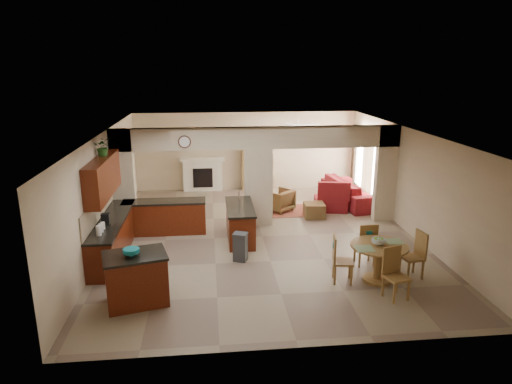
{
  "coord_description": "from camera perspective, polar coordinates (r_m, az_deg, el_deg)",
  "views": [
    {
      "loc": [
        -1.36,
        -11.34,
        4.44
      ],
      "look_at": [
        -0.14,
        0.3,
        1.16
      ],
      "focal_mm": 32.0,
      "sensor_mm": 36.0,
      "label": 1
    }
  ],
  "objects": [
    {
      "name": "sofa",
      "position": [
        15.39,
        11.86,
        0.11
      ],
      "size": [
        2.87,
        1.46,
        0.8
      ],
      "primitive_type": "imported",
      "rotation": [
        0.0,
        0.0,
        1.72
      ],
      "color": "maroon",
      "rests_on": "floor"
    },
    {
      "name": "wall_back",
      "position": [
        16.68,
        -1.22,
        5.16
      ],
      "size": [
        8.0,
        0.0,
        8.0
      ],
      "primitive_type": "plane",
      "rotation": [
        1.57,
        0.0,
        0.0
      ],
      "color": "tan",
      "rests_on": "floor"
    },
    {
      "name": "armchair",
      "position": [
        14.29,
        2.97,
        -1.03
      ],
      "size": [
        1.03,
        1.04,
        0.68
      ],
      "primitive_type": "imported",
      "rotation": [
        0.0,
        0.0,
        3.8
      ],
      "color": "maroon",
      "rests_on": "floor"
    },
    {
      "name": "kitchen_counter",
      "position": [
        11.94,
        -14.83,
        -4.33
      ],
      "size": [
        2.52,
        3.29,
        1.48
      ],
      "color": "#3E0D07",
      "rests_on": "floor"
    },
    {
      "name": "wall_front",
      "position": [
        7.17,
        5.62,
        -9.53
      ],
      "size": [
        8.0,
        0.0,
        8.0
      ],
      "primitive_type": "plane",
      "rotation": [
        -1.57,
        0.0,
        0.0
      ],
      "color": "tan",
      "rests_on": "floor"
    },
    {
      "name": "ottoman",
      "position": [
        13.81,
        7.28,
        -2.27
      ],
      "size": [
        0.62,
        0.62,
        0.43
      ],
      "primitive_type": "cube",
      "rotation": [
        0.0,
        0.0,
        -0.05
      ],
      "color": "maroon",
      "rests_on": "floor"
    },
    {
      "name": "ceiling_fan",
      "position": [
        14.75,
        5.3,
        8.27
      ],
      "size": [
        1.0,
        1.0,
        0.1
      ],
      "primitive_type": "cylinder",
      "color": "white",
      "rests_on": "ceiling"
    },
    {
      "name": "plant",
      "position": [
        11.28,
        -18.58,
        5.39
      ],
      "size": [
        0.44,
        0.4,
        0.43
      ],
      "primitive_type": "imported",
      "rotation": [
        0.0,
        0.0,
        0.18
      ],
      "color": "#1D4312",
      "rests_on": "upper_cabinets"
    },
    {
      "name": "dining_table",
      "position": [
        10.0,
        15.05,
        -7.91
      ],
      "size": [
        1.2,
        1.2,
        0.82
      ],
      "color": "olive",
      "rests_on": "floor"
    },
    {
      "name": "floor",
      "position": [
        12.26,
        0.79,
        -5.57
      ],
      "size": [
        10.0,
        10.0,
        0.0
      ],
      "primitive_type": "plane",
      "color": "gray",
      "rests_on": "ground"
    },
    {
      "name": "drape_b_left",
      "position": [
        16.0,
        13.48,
        3.54
      ],
      "size": [
        0.1,
        0.28,
        2.3
      ],
      "primitive_type": "cube",
      "color": "#3F1919",
      "rests_on": "wall_right"
    },
    {
      "name": "partition_left_pier",
      "position": [
        12.93,
        -16.25,
        1.42
      ],
      "size": [
        0.6,
        0.25,
        2.8
      ],
      "primitive_type": "cube",
      "color": "tan",
      "rests_on": "floor"
    },
    {
      "name": "drape_a_left",
      "position": [
        14.45,
        15.67,
        2.11
      ],
      "size": [
        0.1,
        0.28,
        2.3
      ],
      "primitive_type": "cube",
      "color": "#3F1919",
      "rests_on": "wall_right"
    },
    {
      "name": "trash_can",
      "position": [
        10.7,
        -1.97,
        -7.02
      ],
      "size": [
        0.37,
        0.34,
        0.63
      ],
      "primitive_type": "cube",
      "rotation": [
        0.0,
        0.0,
        -0.36
      ],
      "color": "#323234",
      "rests_on": "floor"
    },
    {
      "name": "chaise",
      "position": [
        14.58,
        9.29,
        -1.47
      ],
      "size": [
        1.1,
        0.95,
        0.39
      ],
      "primitive_type": "cube",
      "rotation": [
        0.0,
        0.0,
        -0.16
      ],
      "color": "maroon",
      "rests_on": "floor"
    },
    {
      "name": "teal_bowl",
      "position": [
        8.85,
        -15.33,
        -7.27
      ],
      "size": [
        0.3,
        0.3,
        0.14
      ],
      "primitive_type": "cylinder",
      "color": "#137985",
      "rests_on": "kitchen_island"
    },
    {
      "name": "ceiling",
      "position": [
        11.54,
        0.85,
        7.49
      ],
      "size": [
        10.0,
        10.0,
        0.0
      ],
      "primitive_type": "plane",
      "rotation": [
        3.14,
        0.0,
        0.0
      ],
      "color": "white",
      "rests_on": "wall_back"
    },
    {
      "name": "drape_b_right",
      "position": [
        17.11,
        12.17,
        4.4
      ],
      "size": [
        0.1,
        0.28,
        2.3
      ],
      "primitive_type": "cube",
      "color": "#3F1919",
      "rests_on": "wall_right"
    },
    {
      "name": "window_a",
      "position": [
        15.0,
        14.99,
        2.65
      ],
      "size": [
        0.02,
        0.9,
        1.9
      ],
      "primitive_type": "cube",
      "color": "white",
      "rests_on": "wall_right"
    },
    {
      "name": "chair_south",
      "position": [
        9.43,
        16.88,
        -9.4
      ],
      "size": [
        0.52,
        0.52,
        1.02
      ],
      "rotation": [
        0.0,
        0.0,
        0.29
      ],
      "color": "olive",
      "rests_on": "floor"
    },
    {
      "name": "drape_a_right",
      "position": [
        15.54,
        14.08,
        3.15
      ],
      "size": [
        0.1,
        0.28,
        2.3
      ],
      "primitive_type": "cube",
      "color": "#3F1919",
      "rests_on": "wall_right"
    },
    {
      "name": "fireplace",
      "position": [
        16.62,
        -6.66,
        2.25
      ],
      "size": [
        1.6,
        0.35,
        1.2
      ],
      "color": "white",
      "rests_on": "floor"
    },
    {
      "name": "kitchen_island",
      "position": [
        9.13,
        -14.75,
        -10.43
      ],
      "size": [
        1.33,
        1.09,
        1.01
      ],
      "rotation": [
        0.0,
        0.0,
        0.25
      ],
      "color": "#3E0D07",
      "rests_on": "floor"
    },
    {
      "name": "wall_clock",
      "position": [
        12.37,
        -8.93,
        6.22
      ],
      "size": [
        0.34,
        0.03,
        0.34
      ],
      "primitive_type": "cylinder",
      "rotation": [
        1.57,
        0.0,
        0.0
      ],
      "color": "#472217",
      "rests_on": "partition_header"
    },
    {
      "name": "glazed_door",
      "position": [
        15.81,
        13.88,
        2.82
      ],
      "size": [
        0.02,
        0.7,
        2.1
      ],
      "primitive_type": "cube",
      "color": "white",
      "rests_on": "wall_right"
    },
    {
      "name": "chair_west",
      "position": [
        9.79,
        10.33,
        -8.01
      ],
      "size": [
        0.49,
        0.49,
        1.02
      ],
      "rotation": [
        0.0,
        0.0,
        1.39
      ],
      "color": "olive",
      "rests_on": "floor"
    },
    {
      "name": "peninsula",
      "position": [
        11.94,
        -2.0,
        -3.83
      ],
      "size": [
        0.7,
        1.85,
        0.91
      ],
      "color": "#3E0D07",
      "rests_on": "floor"
    },
    {
      "name": "chair_north",
      "position": [
        10.65,
        13.65,
        -6.21
      ],
      "size": [
        0.43,
        0.43,
        1.02
      ],
      "rotation": [
        0.0,
        0.0,
        3.16
      ],
      "color": "olive",
      "rests_on": "floor"
    },
    {
      "name": "window_b",
      "position": [
        16.56,
        12.94,
        3.99
      ],
      "size": [
        0.02,
        0.9,
        1.9
      ],
      "primitive_type": "cube",
      "color": "white",
      "rests_on": "wall_right"
    },
    {
      "name": "partition_right_pier",
      "position": [
        13.68,
        15.89,
        2.22
      ],
      "size": [
        0.6,
        0.25,
        2.8
      ],
      "primitive_type": "cube",
      "color": "tan",
      "rests_on": "floor"
    },
    {
      "name": "partition_center_pier",
      "position": [
        12.86,
        0.29,
        0.61
      ],
      "size": [
        0.8,
        0.25,
        2.2
      ],
      "primitive_type": "cube",
      "color": "tan",
      "rests_on": "floor"
    },
    {
      "name": "shelving_unit",
      "position": [
        16.64,
        0.05,
        3.38
      ],
      "size": [
        1.0,
        0.32,
        1.8
      ],
      "primitive_type": "cube",
      "color": "olive",
      "rests_on": "floor"
    },
    {
      "name": "fruit_bowl",
      "position": [
        9.88,
        15.07,
        -5.97
      ],
      "size": [
        0.29,
        0.29,
        0.15
      ],
      "primitive_type": "cylinder",
      "color": "#6EB526",
      "rests_on": "dining_table"
    },
    {
      "name": "wall_left",
      "position": [
        12.04,
        -18.45,
        0.21
      ],
      "size": [
        0.0,
        10.0,
        10.0
      ],
      "primitive_type": "plane",
      "rotation": [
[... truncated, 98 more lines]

